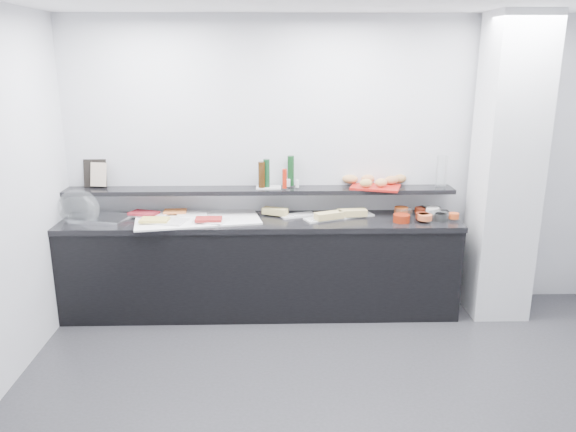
{
  "coord_description": "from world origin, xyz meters",
  "views": [
    {
      "loc": [
        -0.57,
        -3.21,
        2.31
      ],
      "look_at": [
        -0.45,
        1.45,
        1.0
      ],
      "focal_mm": 35.0,
      "sensor_mm": 36.0,
      "label": 1
    }
  ],
  "objects_px": {
    "cloche_base": "(102,219)",
    "sandwich_plate_mid": "(325,219)",
    "carafe": "(441,172)",
    "framed_print": "(95,173)",
    "condiment_tray": "(269,187)",
    "bread_tray": "(375,187)"
  },
  "relations": [
    {
      "from": "framed_print",
      "to": "condiment_tray",
      "type": "bearing_deg",
      "value": -5.51
    },
    {
      "from": "sandwich_plate_mid",
      "to": "framed_print",
      "type": "height_order",
      "value": "framed_print"
    },
    {
      "from": "sandwich_plate_mid",
      "to": "framed_print",
      "type": "xyz_separation_m",
      "value": [
        -2.13,
        0.3,
        0.37
      ]
    },
    {
      "from": "cloche_base",
      "to": "condiment_tray",
      "type": "bearing_deg",
      "value": 22.48
    },
    {
      "from": "cloche_base",
      "to": "sandwich_plate_mid",
      "type": "height_order",
      "value": "cloche_base"
    },
    {
      "from": "framed_print",
      "to": "condiment_tray",
      "type": "xyz_separation_m",
      "value": [
        1.62,
        -0.09,
        -0.12
      ]
    },
    {
      "from": "sandwich_plate_mid",
      "to": "framed_print",
      "type": "distance_m",
      "value": 2.18
    },
    {
      "from": "sandwich_plate_mid",
      "to": "carafe",
      "type": "height_order",
      "value": "carafe"
    },
    {
      "from": "sandwich_plate_mid",
      "to": "carafe",
      "type": "distance_m",
      "value": 1.17
    },
    {
      "from": "cloche_base",
      "to": "framed_print",
      "type": "height_order",
      "value": "framed_print"
    },
    {
      "from": "cloche_base",
      "to": "bread_tray",
      "type": "xyz_separation_m",
      "value": [
        2.5,
        0.17,
        0.24
      ]
    },
    {
      "from": "bread_tray",
      "to": "carafe",
      "type": "xyz_separation_m",
      "value": [
        0.61,
        -0.0,
        0.14
      ]
    },
    {
      "from": "framed_print",
      "to": "cloche_base",
      "type": "bearing_deg",
      "value": -70.31
    },
    {
      "from": "framed_print",
      "to": "carafe",
      "type": "bearing_deg",
      "value": -4.57
    },
    {
      "from": "sandwich_plate_mid",
      "to": "framed_print",
      "type": "bearing_deg",
      "value": 150.03
    },
    {
      "from": "framed_print",
      "to": "condiment_tray",
      "type": "relative_size",
      "value": 1.13
    },
    {
      "from": "cloche_base",
      "to": "sandwich_plate_mid",
      "type": "bearing_deg",
      "value": 14.67
    },
    {
      "from": "condiment_tray",
      "to": "framed_print",
      "type": "bearing_deg",
      "value": 177.86
    },
    {
      "from": "sandwich_plate_mid",
      "to": "condiment_tray",
      "type": "height_order",
      "value": "condiment_tray"
    },
    {
      "from": "cloche_base",
      "to": "carafe",
      "type": "height_order",
      "value": "carafe"
    },
    {
      "from": "condiment_tray",
      "to": "bread_tray",
      "type": "xyz_separation_m",
      "value": [
        0.99,
        -0.03,
        0.0
      ]
    },
    {
      "from": "bread_tray",
      "to": "carafe",
      "type": "relative_size",
      "value": 1.46
    }
  ]
}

